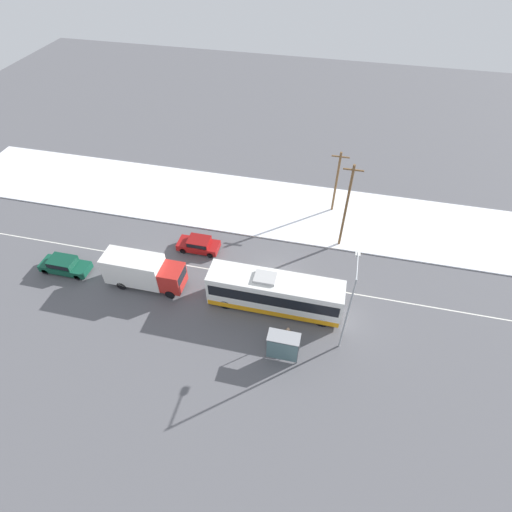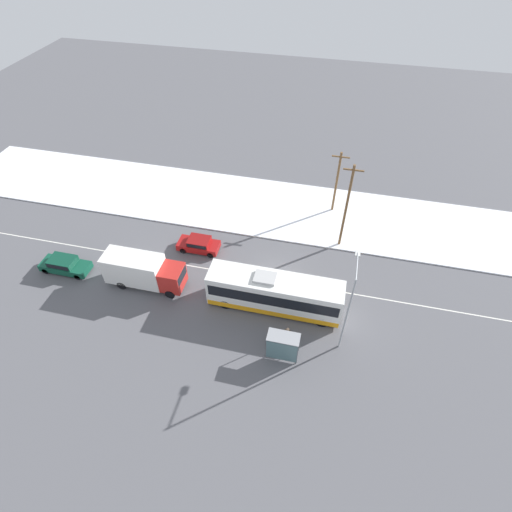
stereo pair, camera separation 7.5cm
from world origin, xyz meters
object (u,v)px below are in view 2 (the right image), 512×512
Objects in this scene: pedestrian_at_stop at (287,333)px; utility_pole_snowlot at (337,182)px; box_truck at (143,270)px; streetlamp at (349,301)px; city_bus at (275,293)px; utility_pole_roadside at (346,207)px; parked_car_near_truck at (64,264)px; bus_shelter at (282,345)px; sedan_car at (199,244)px.

utility_pole_snowlot is at bearing 83.77° from pedestrian_at_stop.
streetlamp is at bearing -6.71° from box_truck.
streetlamp is at bearing -20.77° from city_bus.
utility_pole_roadside is 5.70m from utility_pole_snowlot.
parked_car_near_truck is 28.19m from utility_pole_snowlot.
streetlamp reaches higher than parked_car_near_truck.
city_bus is 4.60× the size of bus_shelter.
utility_pole_roadside is (16.86, 9.37, 3.07)m from box_truck.
utility_pole_roadside is at bearing -163.82° from sedan_car.
city_bus is 1.57× the size of utility_pole_snowlot.
sedan_car is 15.81m from utility_pole_snowlot.
parked_car_near_truck is at bearing -147.70° from utility_pole_snowlot.
utility_pole_snowlot is (2.09, 19.55, 2.13)m from bus_shelter.
utility_pole_snowlot is at bearing 97.41° from streetlamp.
sedan_car is 0.44× the size of utility_pole_roadside.
bus_shelter is at bearing -71.99° from city_bus.
sedan_car is 0.89× the size of parked_car_near_truck.
utility_pole_roadside is (13.56, 3.93, 4.06)m from sedan_car.
parked_car_near_truck is at bearing 175.67° from streetlamp.
utility_pole_roadside is at bearing -77.39° from utility_pole_snowlot.
utility_pole_roadside reaches higher than sedan_car.
city_bus is 10.90m from utility_pole_roadside.
city_bus is at bearing 0.60° from box_truck.
box_truck reaches higher than sedan_car.
bus_shelter is 19.78m from utility_pole_snowlot.
box_truck is 18.27m from streetlamp.
pedestrian_at_stop is at bearing 140.67° from sedan_car.
box_truck is 0.99× the size of utility_pole_snowlot.
box_truck is at bearing 0.98° from parked_car_near_truck.
city_bus is 3.70m from pedestrian_at_stop.
pedestrian_at_stop is 0.17× the size of utility_pole_roadside.
utility_pole_snowlot reaches higher than sedan_car.
streetlamp is (17.84, -2.10, 3.30)m from box_truck.
utility_pole_snowlot reaches higher than bus_shelter.
streetlamp is at bearing 31.27° from bus_shelter.
utility_pole_snowlot is (-1.22, 5.48, -1.03)m from utility_pole_roadside.
city_bus is at bearing 148.55° from sedan_car.
bus_shelter is 0.27× the size of utility_pole_roadside.
utility_pole_roadside is at bearing 20.88° from parked_car_near_truck.
sedan_car is 0.51× the size of streetlamp.
box_truck is 8.12m from parked_car_near_truck.
utility_pole_roadside reaches higher than streetlamp.
utility_pole_roadside is (3.18, 12.44, 3.85)m from pedestrian_at_stop.
sedan_car is 1.66× the size of bus_shelter.
bus_shelter is at bearing -19.15° from box_truck.
utility_pole_roadside is (24.92, 9.51, 4.02)m from parked_car_near_truck.
bus_shelter reaches higher than parked_car_near_truck.
parked_car_near_truck is 2.88× the size of pedestrian_at_stop.
utility_pole_roadside is at bearing 76.75° from bus_shelter.
pedestrian_at_stop is 18.24m from utility_pole_snowlot.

